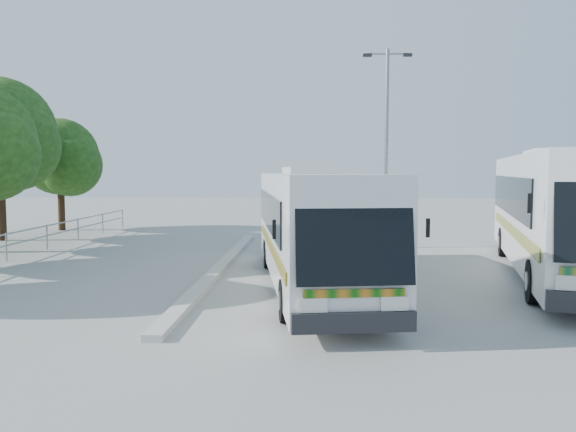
{
  "coord_description": "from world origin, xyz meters",
  "views": [
    {
      "loc": [
        0.62,
        -15.9,
        3.13
      ],
      "look_at": [
        -0.19,
        2.96,
        1.62
      ],
      "focal_mm": 35.0,
      "sensor_mm": 36.0,
      "label": 1
    }
  ],
  "objects_px": {
    "coach_adjacent": "(559,210)",
    "lamppost": "(386,139)",
    "coach_main": "(312,225)",
    "tree_far_d": "(1,133)",
    "tree_far_e": "(61,157)"
  },
  "relations": [
    {
      "from": "coach_adjacent",
      "to": "lamppost",
      "type": "xyz_separation_m",
      "value": [
        -4.38,
        5.96,
        2.45
      ]
    },
    {
      "from": "coach_main",
      "to": "lamppost",
      "type": "distance_m",
      "value": 8.91
    },
    {
      "from": "tree_far_d",
      "to": "lamppost",
      "type": "xyz_separation_m",
      "value": [
        16.93,
        -1.72,
        -0.39
      ]
    },
    {
      "from": "tree_far_d",
      "to": "tree_far_e",
      "type": "height_order",
      "value": "tree_far_d"
    },
    {
      "from": "tree_far_d",
      "to": "coach_adjacent",
      "type": "distance_m",
      "value": 22.82
    },
    {
      "from": "tree_far_d",
      "to": "lamppost",
      "type": "relative_size",
      "value": 0.92
    },
    {
      "from": "tree_far_e",
      "to": "coach_adjacent",
      "type": "bearing_deg",
      "value": -30.56
    },
    {
      "from": "tree_far_e",
      "to": "tree_far_d",
      "type": "bearing_deg",
      "value": -98.63
    },
    {
      "from": "coach_adjacent",
      "to": "tree_far_d",
      "type": "bearing_deg",
      "value": 173.69
    },
    {
      "from": "tree_far_d",
      "to": "coach_main",
      "type": "bearing_deg",
      "value": -34.71
    },
    {
      "from": "coach_main",
      "to": "lamppost",
      "type": "height_order",
      "value": "lamppost"
    },
    {
      "from": "tree_far_d",
      "to": "tree_far_e",
      "type": "distance_m",
      "value": 4.65
    },
    {
      "from": "coach_main",
      "to": "coach_adjacent",
      "type": "distance_m",
      "value": 7.63
    },
    {
      "from": "tree_far_d",
      "to": "coach_main",
      "type": "distance_m",
      "value": 17.25
    },
    {
      "from": "coach_adjacent",
      "to": "lamppost",
      "type": "relative_size",
      "value": 1.65
    }
  ]
}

